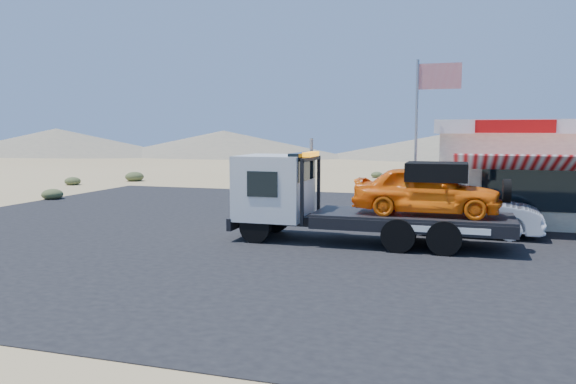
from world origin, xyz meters
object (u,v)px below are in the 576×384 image
at_px(white_sedan, 465,211).
at_px(jerky_store, 570,169).
at_px(flagpole, 423,124).
at_px(tow_truck, 361,195).

bearing_deg(white_sedan, jerky_store, -34.32).
bearing_deg(white_sedan, flagpole, 61.80).
xyz_separation_m(tow_truck, white_sedan, (3.13, 2.43, -0.70)).
bearing_deg(flagpole, jerky_store, 38.79).
bearing_deg(tow_truck, flagpole, 64.34).
height_order(tow_truck, flagpole, flagpole).
distance_m(tow_truck, white_sedan, 4.02).
xyz_separation_m(tow_truck, jerky_store, (7.17, 7.81, 0.46)).
bearing_deg(tow_truck, white_sedan, 37.74).
relative_size(tow_truck, jerky_store, 0.81).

